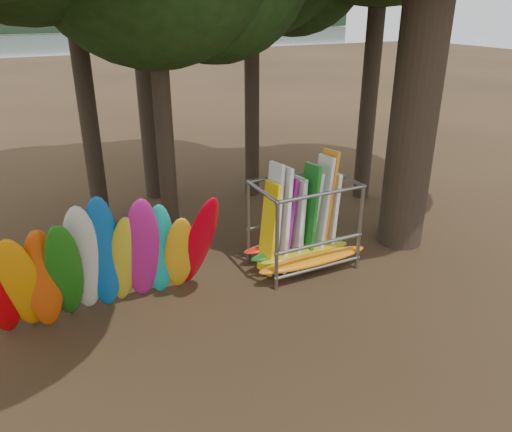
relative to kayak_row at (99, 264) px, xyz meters
name	(u,v)px	position (x,y,z in m)	size (l,w,h in m)	color
ground	(273,297)	(3.60, -0.87, -1.32)	(120.00, 120.00, 0.00)	#47331E
lake	(41,56)	(3.60, 59.13, -1.32)	(160.00, 160.00, 0.00)	gray
far_shore	(17,23)	(3.60, 109.13, 0.68)	(160.00, 4.00, 4.00)	black
kayak_row	(99,264)	(0.00, 0.00, 0.00)	(4.79, 1.92, 3.02)	#C8040A
storage_rack	(303,228)	(4.99, 0.16, -0.27)	(3.04, 1.62, 2.91)	gray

